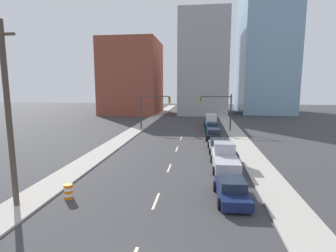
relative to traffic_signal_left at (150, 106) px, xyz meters
name	(u,v)px	position (x,y,z in m)	size (l,w,h in m)	color
sidewalk_left	(148,122)	(-2.23, 9.22, -3.84)	(2.55, 88.05, 0.13)	#ADA89E
sidewalk_right	(228,123)	(13.61, 9.22, -3.84)	(2.55, 88.05, 0.13)	#ADA89E
lane_stripe_at_8m	(156,201)	(5.69, -26.74, -3.90)	(0.16, 2.40, 0.01)	beige
lane_stripe_at_15m	(169,168)	(5.69, -19.99, -3.90)	(0.16, 2.40, 0.01)	beige
lane_stripe_at_22m	(177,149)	(5.69, -12.87, -3.90)	(0.16, 2.40, 0.01)	beige
lane_stripe_at_28m	(181,138)	(5.69, -6.56, -3.90)	(0.16, 2.40, 0.01)	beige
building_brick_left	(132,78)	(-9.80, 25.95, 5.48)	(14.00, 16.00, 18.77)	brown
building_office_center	(203,66)	(8.59, 29.95, 8.67)	(12.00, 20.00, 25.16)	#99999E
building_glass_right	(265,41)	(25.17, 33.95, 15.32)	(13.00, 20.00, 38.45)	#7A9EB7
traffic_signal_left	(150,106)	(0.00, 0.00, 0.00)	(5.05, 0.35, 5.93)	#38383D
traffic_signal_right	(221,107)	(11.51, 0.00, 0.00)	(5.05, 0.35, 5.93)	#38383D
utility_pole_left_near	(9,116)	(-2.46, -28.64, 1.60)	(1.60, 0.32, 10.77)	#473D33
traffic_barrel	(69,192)	(0.06, -27.14, -3.43)	(0.56, 0.56, 0.95)	orange
sedan_navy	(232,190)	(10.45, -25.97, -3.27)	(2.22, 4.47, 1.39)	#141E47
pickup_truck_silver	(225,158)	(10.55, -19.28, -3.04)	(2.39, 5.88, 2.14)	#B2B2BC
sedan_gray	(218,145)	(10.34, -13.21, -3.28)	(2.26, 4.80, 1.36)	slate
sedan_black	(214,134)	(10.12, -6.60, -3.25)	(2.18, 4.72, 1.45)	black
sedan_teal	(212,127)	(10.19, -0.48, -3.24)	(2.22, 4.51, 1.47)	#196B75
box_truck_blue	(211,120)	(10.18, 5.56, -2.92)	(2.41, 6.14, 2.10)	navy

